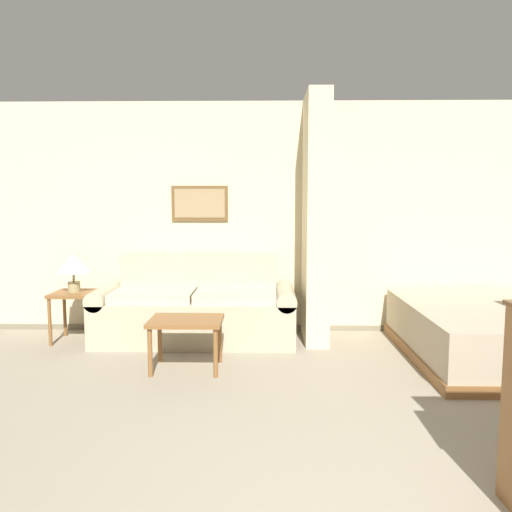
% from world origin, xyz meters
% --- Properties ---
extents(wall_back, '(7.55, 0.16, 2.60)m').
position_xyz_m(wall_back, '(-0.00, 4.24, 1.29)').
color(wall_back, beige).
rests_on(wall_back, ground_plane).
extents(wall_partition_pillar, '(0.24, 0.75, 2.60)m').
position_xyz_m(wall_partition_pillar, '(-0.10, 3.80, 1.30)').
color(wall_partition_pillar, beige).
rests_on(wall_partition_pillar, ground_plane).
extents(couch, '(2.12, 0.84, 0.90)m').
position_xyz_m(couch, '(-1.38, 3.76, 0.33)').
color(couch, '#B7AD8E').
rests_on(couch, ground_plane).
extents(coffee_table, '(0.64, 0.47, 0.46)m').
position_xyz_m(coffee_table, '(-1.33, 2.80, 0.39)').
color(coffee_table, brown).
rests_on(coffee_table, ground_plane).
extents(side_table, '(0.44, 0.44, 0.53)m').
position_xyz_m(side_table, '(-2.66, 3.69, 0.44)').
color(side_table, brown).
rests_on(side_table, ground_plane).
extents(table_lamp, '(0.36, 0.36, 0.41)m').
position_xyz_m(table_lamp, '(-2.66, 3.69, 0.82)').
color(table_lamp, tan).
rests_on(table_lamp, side_table).
extents(bed, '(1.71, 1.97, 0.50)m').
position_xyz_m(bed, '(1.59, 3.16, 0.26)').
color(bed, brown).
rests_on(bed, ground_plane).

